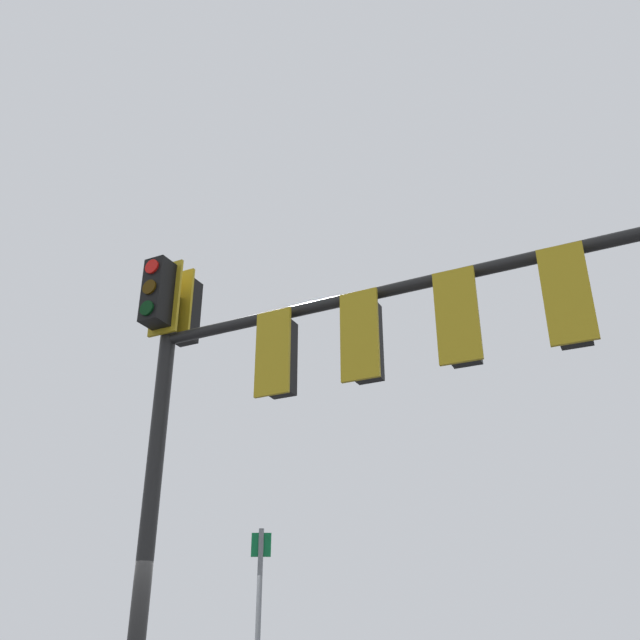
# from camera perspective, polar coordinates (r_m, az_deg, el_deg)

# --- Properties ---
(signal_mast_assembly) EXTENTS (3.35, 5.86, 6.29)m
(signal_mast_assembly) POSITION_cam_1_polar(r_m,az_deg,el_deg) (7.97, -2.73, -3.68)
(signal_mast_assembly) COLOR black
(signal_mast_assembly) RESTS_ON ground
(route_sign_primary) EXTENTS (0.10, 0.27, 3.10)m
(route_sign_primary) POSITION_cam_1_polar(r_m,az_deg,el_deg) (9.76, -5.13, -24.42)
(route_sign_primary) COLOR slate
(route_sign_primary) RESTS_ON ground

